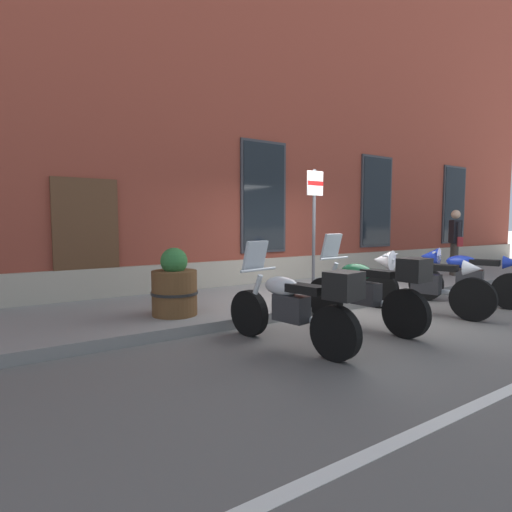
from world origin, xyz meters
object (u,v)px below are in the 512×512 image
at_px(motorcycle_blue_sport, 462,274).
at_px(parking_sign, 314,215).
at_px(pedestrian_dark_jacket, 455,239).
at_px(motorcycle_silver_touring, 295,305).
at_px(barrel_planter, 174,287).
at_px(motorcycle_white_sport, 418,280).
at_px(motorcycle_green_touring, 368,290).

relative_size(motorcycle_blue_sport, parking_sign, 0.84).
bearing_deg(pedestrian_dark_jacket, parking_sign, -177.08).
relative_size(motorcycle_silver_touring, motorcycle_blue_sport, 1.01).
distance_m(motorcycle_blue_sport, parking_sign, 2.98).
height_order(parking_sign, barrel_planter, parking_sign).
xyz_separation_m(motorcycle_white_sport, parking_sign, (-0.96, 1.54, 1.10)).
xyz_separation_m(parking_sign, barrel_planter, (-2.75, -0.02, -1.10)).
relative_size(motorcycle_green_touring, parking_sign, 0.88).
bearing_deg(motorcycle_green_touring, motorcycle_blue_sport, 4.81).
bearing_deg(pedestrian_dark_jacket, barrel_planter, -177.97).
bearing_deg(barrel_planter, pedestrian_dark_jacket, 2.03).
distance_m(pedestrian_dark_jacket, parking_sign, 5.10).
bearing_deg(motorcycle_silver_touring, motorcycle_white_sport, 7.29).
bearing_deg(parking_sign, pedestrian_dark_jacket, 2.92).
distance_m(motorcycle_green_touring, barrel_planter, 2.83).
height_order(motorcycle_white_sport, parking_sign, parking_sign).
bearing_deg(motorcycle_silver_touring, parking_sign, 43.97).
xyz_separation_m(motorcycle_silver_touring, pedestrian_dark_jacket, (7.05, 2.18, 0.56)).
distance_m(motorcycle_silver_touring, pedestrian_dark_jacket, 7.40).
distance_m(motorcycle_silver_touring, parking_sign, 2.99).
distance_m(motorcycle_green_touring, motorcycle_white_sport, 1.51).
bearing_deg(barrel_planter, motorcycle_green_touring, -38.23).
xyz_separation_m(pedestrian_dark_jacket, parking_sign, (-5.06, -0.26, 0.56)).
height_order(motorcycle_white_sport, pedestrian_dark_jacket, pedestrian_dark_jacket).
bearing_deg(motorcycle_green_touring, barrel_planter, 141.77).
relative_size(motorcycle_white_sport, parking_sign, 0.91).
xyz_separation_m(motorcycle_blue_sport, barrel_planter, (-5.06, 1.51, -0.00)).
relative_size(motorcycle_silver_touring, pedestrian_dark_jacket, 1.18).
relative_size(pedestrian_dark_jacket, parking_sign, 0.72).
bearing_deg(motorcycle_white_sport, parking_sign, 121.90).
bearing_deg(parking_sign, motorcycle_blue_sport, -33.49).
relative_size(motorcycle_silver_touring, motorcycle_white_sport, 0.94).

